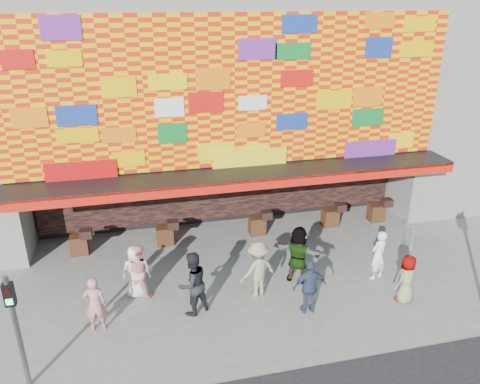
# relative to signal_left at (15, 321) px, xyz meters

# --- Properties ---
(ground) EXTENTS (90.00, 90.00, 0.00)m
(ground) POSITION_rel_signal_left_xyz_m (6.20, 1.50, -1.86)
(ground) COLOR slate
(ground) RESTS_ON ground
(shop_building) EXTENTS (15.20, 9.40, 10.00)m
(shop_building) POSITION_rel_signal_left_xyz_m (6.20, 9.68, 3.37)
(shop_building) COLOR gray
(shop_building) RESTS_ON ground
(signal_left) EXTENTS (0.22, 0.20, 3.00)m
(signal_left) POSITION_rel_signal_left_xyz_m (0.00, 0.00, 0.00)
(signal_left) COLOR #59595B
(signal_left) RESTS_ON ground
(ped_a) EXTENTS (0.87, 0.61, 1.68)m
(ped_a) POSITION_rel_signal_left_xyz_m (2.62, 3.07, -1.02)
(ped_a) COLOR silver
(ped_a) RESTS_ON ground
(ped_b) EXTENTS (0.62, 0.43, 1.63)m
(ped_b) POSITION_rel_signal_left_xyz_m (1.50, 1.72, -1.04)
(ped_b) COLOR tan
(ped_b) RESTS_ON ground
(ped_c) EXTENTS (1.17, 1.08, 1.93)m
(ped_c) POSITION_rel_signal_left_xyz_m (4.14, 1.86, -0.90)
(ped_c) COLOR black
(ped_c) RESTS_ON ground
(ped_d) EXTENTS (1.31, 0.99, 1.80)m
(ped_d) POSITION_rel_signal_left_xyz_m (6.16, 2.25, -0.96)
(ped_d) COLOR gray
(ped_d) RESTS_ON ground
(ped_e) EXTENTS (1.00, 0.43, 1.69)m
(ped_e) POSITION_rel_signal_left_xyz_m (7.38, 1.12, -1.02)
(ped_e) COLOR #333D59
(ped_e) RESTS_ON ground
(ped_f) EXTENTS (1.75, 1.49, 1.90)m
(ped_f) POSITION_rel_signal_left_xyz_m (7.61, 2.71, -0.91)
(ped_f) COLOR gray
(ped_f) RESTS_ON ground
(ped_g) EXTENTS (0.87, 0.72, 1.53)m
(ped_g) POSITION_rel_signal_left_xyz_m (10.34, 0.93, -1.09)
(ped_g) COLOR gray
(ped_g) RESTS_ON ground
(ped_h) EXTENTS (0.71, 0.59, 1.68)m
(ped_h) POSITION_rel_signal_left_xyz_m (10.15, 2.27, -1.02)
(ped_h) COLOR white
(ped_h) RESTS_ON ground
(ped_i) EXTENTS (1.02, 0.92, 1.71)m
(ped_i) POSITION_rel_signal_left_xyz_m (2.67, 3.07, -1.01)
(ped_i) COLOR #F8A4A1
(ped_i) RESTS_ON ground
(parasol) EXTENTS (1.08, 1.10, 1.77)m
(parasol) POSITION_rel_signal_left_xyz_m (10.34, 0.93, 0.25)
(parasol) COLOR beige
(parasol) RESTS_ON ground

